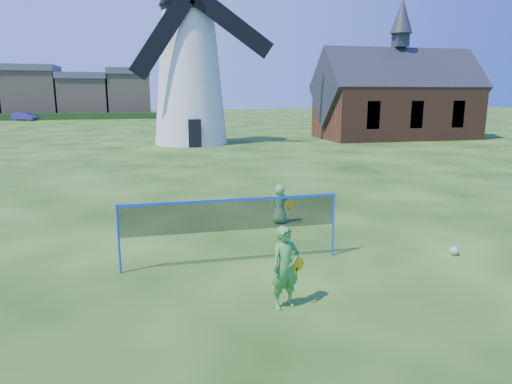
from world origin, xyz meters
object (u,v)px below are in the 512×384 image
object	(u,v)px
chapel	(397,100)
badminton_net	(231,216)
play_ball	(454,251)
player_girl	(285,267)
car_right	(24,116)
windmill	(189,66)
player_boy	(280,204)

from	to	relation	value
chapel	badminton_net	bearing A→B (deg)	-125.82
play_ball	chapel	bearing A→B (deg)	62.90
chapel	player_girl	distance (m)	35.69
car_right	windmill	bearing A→B (deg)	-126.81
chapel	play_ball	bearing A→B (deg)	-117.10
windmill	player_boy	distance (m)	24.42
player_girl	car_right	size ratio (longest dim) A/B	0.41
player_boy	player_girl	bearing A→B (deg)	75.47
chapel	badminton_net	distance (m)	33.98
player_girl	badminton_net	bearing A→B (deg)	89.66
badminton_net	player_girl	distance (m)	2.52
windmill	car_right	distance (m)	44.11
chapel	car_right	size ratio (longest dim) A/B	3.75
badminton_net	player_boy	xyz separation A→B (m)	(2.06, 3.07, -0.54)
windmill	badminton_net	xyz separation A→B (m)	(-1.69, -26.89, -4.81)
windmill	player_boy	world-z (taller)	windmill
windmill	play_ball	bearing A→B (deg)	-82.29
car_right	chapel	bearing A→B (deg)	-109.45
chapel	player_boy	world-z (taller)	chapel
play_ball	badminton_net	bearing A→B (deg)	172.84
player_boy	car_right	xyz separation A→B (m)	(-21.30, 62.28, 0.01)
badminton_net	car_right	distance (m)	68.13
badminton_net	play_ball	xyz separation A→B (m)	(5.42, -0.68, -1.03)
badminton_net	player_girl	xyz separation A→B (m)	(0.56, -2.43, -0.37)
car_right	play_ball	bearing A→B (deg)	-134.88
windmill	play_ball	xyz separation A→B (m)	(3.73, -27.58, -5.84)
player_girl	play_ball	bearing A→B (deg)	6.54
windmill	chapel	world-z (taller)	windmill
play_ball	car_right	bearing A→B (deg)	110.48
player_boy	play_ball	distance (m)	5.06
player_girl	play_ball	distance (m)	5.21
player_boy	windmill	bearing A→B (deg)	-88.40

